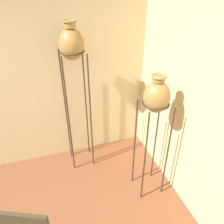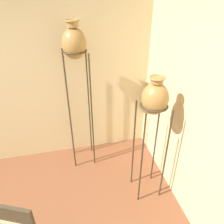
# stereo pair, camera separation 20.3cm
# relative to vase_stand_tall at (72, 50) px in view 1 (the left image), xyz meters

# --- Properties ---
(vase_stand_tall) EXTENTS (0.32, 0.32, 2.10)m
(vase_stand_tall) POSITION_rel_vase_stand_tall_xyz_m (0.00, 0.00, 0.00)
(vase_stand_tall) COLOR #382D1E
(vase_stand_tall) RESTS_ON ground_plane
(vase_stand_medium) EXTENTS (0.32, 0.32, 1.65)m
(vase_stand_medium) POSITION_rel_vase_stand_tall_xyz_m (0.75, -0.80, -0.40)
(vase_stand_medium) COLOR #382D1E
(vase_stand_medium) RESTS_ON ground_plane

